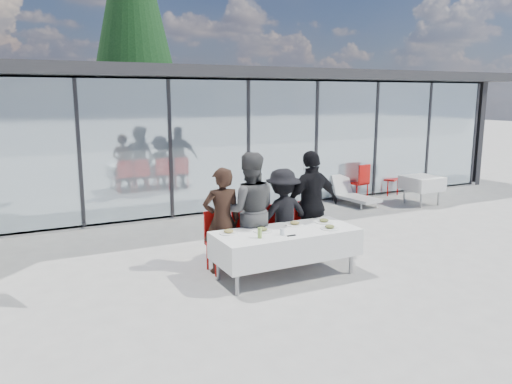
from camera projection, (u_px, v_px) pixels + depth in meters
ground at (297, 266)px, 8.35m from camera, size 90.00×90.00×0.00m
pavilion at (220, 116)px, 15.99m from camera, size 14.80×8.80×3.44m
treeline at (42, 105)px, 31.64m from camera, size 62.50×2.00×4.40m
dining_table at (286, 244)px, 7.78m from camera, size 2.26×0.96×0.75m
diner_a at (222, 221)px, 7.92m from camera, size 0.69×0.69×1.71m
diner_chair_a at (220, 238)px, 8.08m from camera, size 0.44×0.44×0.97m
diner_b at (249, 211)px, 8.11m from camera, size 1.19×1.19×1.92m
diner_chair_b at (247, 234)px, 8.29m from camera, size 0.44×0.44×0.97m
diner_c at (283, 216)px, 8.41m from camera, size 1.04×1.04×1.61m
diner_chair_c at (279, 230)px, 8.56m from camera, size 0.44×0.44×0.97m
diner_d at (312, 205)px, 8.64m from camera, size 1.21×1.21×1.89m
diner_chair_d at (308, 226)px, 8.82m from camera, size 0.44×0.44×0.97m
plate_a at (229, 232)px, 7.55m from camera, size 0.29×0.29×0.07m
plate_b at (263, 230)px, 7.67m from camera, size 0.29×0.29×0.07m
plate_c at (295, 224)px, 8.04m from camera, size 0.29×0.29×0.07m
plate_d at (324, 221)px, 8.20m from camera, size 0.29×0.29×0.07m
plate_extra at (330, 227)px, 7.81m from camera, size 0.29×0.29×0.07m
juice_bottle at (260, 233)px, 7.30m from camera, size 0.06×0.06×0.16m
drinking_glasses at (282, 232)px, 7.47m from camera, size 0.07×0.07×0.10m
folded_eyeglasses at (291, 236)px, 7.43m from camera, size 0.14×0.03×0.01m
spare_table_right at (422, 183)px, 12.95m from camera, size 0.86×0.86×0.74m
spare_chair_a at (386, 176)px, 14.26m from camera, size 0.61×0.61×0.97m
spare_chair_b at (361, 180)px, 13.53m from camera, size 0.52×0.52×0.97m
lounger at (351, 194)px, 13.10m from camera, size 0.77×1.40×0.72m
conifer_tree at (133, 9)px, 18.84m from camera, size 4.00×4.00×10.50m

